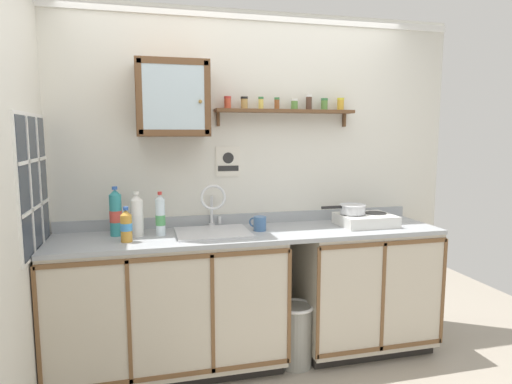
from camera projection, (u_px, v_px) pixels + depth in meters
name	position (u px, v px, depth m)	size (l,w,h in m)	color
back_wall	(243.00, 182.00, 3.36)	(3.35, 0.07, 2.54)	silver
lower_cabinet_run	(169.00, 307.00, 3.03)	(1.56, 0.59, 0.93)	black
lower_cabinet_run_right	(363.00, 288.00, 3.38)	(1.00, 0.59, 0.93)	black
countertop	(253.00, 234.00, 3.11)	(2.71, 0.61, 0.03)	#9EA3A8
backsplash	(244.00, 219.00, 3.37)	(2.71, 0.02, 0.08)	#9EA3A8
sink	(213.00, 233.00, 3.08)	(0.50, 0.46, 0.43)	silver
hot_plate_stove	(365.00, 220.00, 3.31)	(0.40, 0.33, 0.09)	silver
saucepan	(352.00, 209.00, 3.30)	(0.35, 0.20, 0.07)	silver
bottle_opaque_white_0	(137.00, 216.00, 2.96)	(0.09, 0.09, 0.30)	white
bottle_detergent_teal_1	(116.00, 213.00, 2.96)	(0.08, 0.08, 0.33)	teal
bottle_water_clear_2	(160.00, 216.00, 2.97)	(0.07, 0.07, 0.30)	silver
bottle_juice_amber_3	(126.00, 226.00, 2.80)	(0.07, 0.07, 0.22)	gold
mug	(259.00, 223.00, 3.13)	(0.11, 0.10, 0.10)	#3F6699
wall_cabinet	(172.00, 99.00, 2.98)	(0.48, 0.34, 0.50)	brown
spice_shelf	(287.00, 109.00, 3.28)	(1.06, 0.14, 0.23)	brown
warning_sign	(228.00, 162.00, 3.29)	(0.18, 0.01, 0.22)	silver
window	(33.00, 184.00, 2.63)	(0.03, 0.71, 0.84)	#262D38
trash_bin	(295.00, 334.00, 3.14)	(0.26, 0.26, 0.45)	gray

